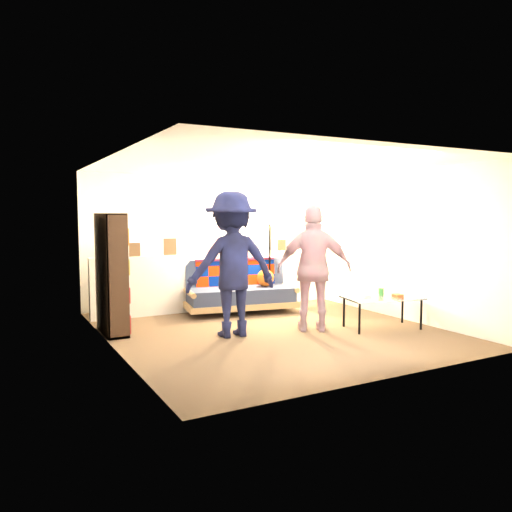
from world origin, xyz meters
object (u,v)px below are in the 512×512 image
(person_left, at_px, (232,264))
(bookshelf, at_px, (111,278))
(person_right, at_px, (314,269))
(coffee_table, at_px, (383,299))
(floor_lamp, at_px, (270,245))
(futon_sofa, at_px, (240,290))

(person_left, bearing_deg, bookshelf, -27.89)
(person_left, height_order, person_right, person_left)
(coffee_table, height_order, floor_lamp, floor_lamp)
(coffee_table, xyz_separation_m, floor_lamp, (-0.66, 2.19, 0.70))
(bookshelf, distance_m, floor_lamp, 3.02)
(futon_sofa, distance_m, floor_lamp, 1.00)
(bookshelf, bearing_deg, person_right, -25.57)
(futon_sofa, height_order, floor_lamp, floor_lamp)
(coffee_table, height_order, person_left, person_left)
(floor_lamp, bearing_deg, coffee_table, -73.28)
(person_left, relative_size, person_right, 1.10)
(futon_sofa, relative_size, bookshelf, 1.17)
(futon_sofa, bearing_deg, coffee_table, -58.35)
(futon_sofa, bearing_deg, bookshelf, -167.03)
(bookshelf, bearing_deg, floor_lamp, 11.66)
(person_left, bearing_deg, coffee_table, 168.52)
(coffee_table, distance_m, person_right, 1.15)
(bookshelf, xyz_separation_m, coffee_table, (3.59, -1.59, -0.36))
(floor_lamp, bearing_deg, bookshelf, -168.34)
(coffee_table, relative_size, person_right, 0.67)
(futon_sofa, distance_m, coffee_table, 2.49)
(futon_sofa, bearing_deg, person_right, -80.07)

